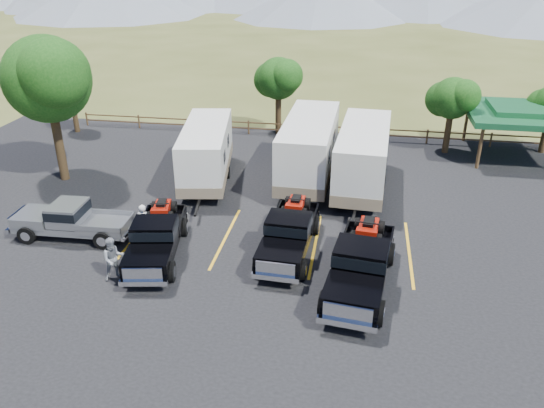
% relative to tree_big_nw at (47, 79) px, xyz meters
% --- Properties ---
extents(ground, '(320.00, 320.00, 0.00)m').
position_rel_tree_big_nw_xyz_m(ground, '(12.55, -9.03, -5.60)').
color(ground, '#464D20').
rests_on(ground, ground).
extents(asphalt_lot, '(44.00, 34.00, 0.04)m').
position_rel_tree_big_nw_xyz_m(asphalt_lot, '(12.55, -6.03, -5.58)').
color(asphalt_lot, black).
rests_on(asphalt_lot, ground).
extents(stall_lines, '(12.12, 5.50, 0.01)m').
position_rel_tree_big_nw_xyz_m(stall_lines, '(12.55, -5.03, -5.55)').
color(stall_lines, gold).
rests_on(stall_lines, asphalt_lot).
extents(tree_big_nw, '(5.54, 5.18, 7.84)m').
position_rel_tree_big_nw_xyz_m(tree_big_nw, '(0.00, 0.00, 0.00)').
color(tree_big_nw, black).
rests_on(tree_big_nw, ground).
extents(tree_ne_a, '(3.11, 2.92, 4.76)m').
position_rel_tree_big_nw_xyz_m(tree_ne_a, '(21.52, 7.99, -2.11)').
color(tree_ne_a, black).
rests_on(tree_ne_a, ground).
extents(tree_north, '(3.46, 3.24, 5.25)m').
position_rel_tree_big_nw_xyz_m(tree_north, '(10.52, 9.99, -1.76)').
color(tree_north, black).
rests_on(tree_north, ground).
extents(tree_nw_small, '(2.59, 2.43, 3.85)m').
position_rel_tree_big_nw_xyz_m(tree_nw_small, '(-3.48, 7.99, -2.81)').
color(tree_nw_small, black).
rests_on(tree_nw_small, ground).
extents(rail_fence, '(36.12, 0.12, 1.00)m').
position_rel_tree_big_nw_xyz_m(rail_fence, '(14.55, 9.47, -4.99)').
color(rail_fence, '#513F22').
rests_on(rail_fence, ground).
extents(pavilion, '(6.20, 6.20, 3.22)m').
position_rel_tree_big_nw_xyz_m(pavilion, '(25.55, 7.97, -2.81)').
color(pavilion, '#513F22').
rests_on(pavilion, ground).
extents(rig_left, '(2.76, 5.87, 1.88)m').
position_rel_tree_big_nw_xyz_m(rig_left, '(8.12, -6.96, -4.65)').
color(rig_left, black).
rests_on(rig_left, asphalt_lot).
extents(rig_center, '(2.24, 5.86, 1.93)m').
position_rel_tree_big_nw_xyz_m(rig_center, '(13.50, -5.71, -4.63)').
color(rig_center, black).
rests_on(rig_center, asphalt_lot).
extents(rig_right, '(2.80, 6.48, 2.10)m').
position_rel_tree_big_nw_xyz_m(rig_right, '(16.51, -7.80, -4.55)').
color(rig_right, black).
rests_on(rig_right, asphalt_lot).
extents(trailer_left, '(3.46, 8.95, 3.09)m').
position_rel_tree_big_nw_xyz_m(trailer_left, '(7.99, 1.09, -3.94)').
color(trailer_left, white).
rests_on(trailer_left, asphalt_lot).
extents(trailer_center, '(2.74, 9.91, 3.45)m').
position_rel_tree_big_nw_xyz_m(trailer_center, '(13.47, 2.12, -3.75)').
color(trailer_center, white).
rests_on(trailer_center, asphalt_lot).
extents(trailer_right, '(2.90, 9.55, 3.31)m').
position_rel_tree_big_nw_xyz_m(trailer_right, '(16.38, 1.41, -3.82)').
color(trailer_right, white).
rests_on(trailer_right, asphalt_lot).
extents(pickup_silver, '(5.46, 2.06, 1.62)m').
position_rel_tree_big_nw_xyz_m(pickup_silver, '(3.88, -6.08, -4.71)').
color(pickup_silver, gray).
rests_on(pickup_silver, asphalt_lot).
extents(person_a, '(0.70, 0.52, 1.76)m').
position_rel_tree_big_nw_xyz_m(person_a, '(7.13, -5.91, -4.68)').
color(person_a, white).
rests_on(person_a, asphalt_lot).
extents(person_b, '(1.10, 1.05, 1.78)m').
position_rel_tree_big_nw_xyz_m(person_b, '(7.13, -8.91, -4.67)').
color(person_b, gray).
rests_on(person_b, asphalt_lot).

